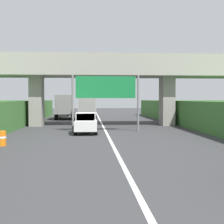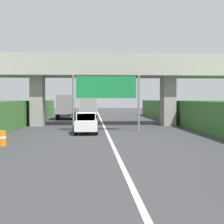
% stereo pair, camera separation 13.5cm
% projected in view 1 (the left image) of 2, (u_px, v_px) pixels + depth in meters
% --- Properties ---
extents(lane_centre_stripe, '(0.20, 91.05, 0.01)m').
position_uv_depth(lane_centre_stripe, '(106.00, 131.00, 28.58)').
color(lane_centre_stripe, white).
rests_on(lane_centre_stripe, ground).
extents(overpass_bridge, '(40.00, 4.80, 7.40)m').
position_uv_depth(overpass_bridge, '(103.00, 73.00, 34.72)').
color(overpass_bridge, '#9E998E').
rests_on(overpass_bridge, ground).
extents(overhead_highway_sign, '(5.88, 0.18, 4.90)m').
position_uv_depth(overhead_highway_sign, '(106.00, 90.00, 28.43)').
color(overhead_highway_sign, slate).
rests_on(overhead_highway_sign, ground).
extents(truck_orange, '(2.44, 7.30, 3.44)m').
position_uv_depth(truck_orange, '(87.00, 106.00, 44.76)').
color(truck_orange, black).
rests_on(truck_orange, ground).
extents(truck_red, '(2.44, 7.30, 3.44)m').
position_uv_depth(truck_red, '(65.00, 105.00, 46.02)').
color(truck_red, black).
rests_on(truck_red, ground).
extents(car_white, '(1.86, 4.10, 1.72)m').
position_uv_depth(car_white, '(86.00, 123.00, 26.75)').
color(car_white, silver).
rests_on(car_white, ground).
extents(construction_barrel_3, '(0.57, 0.57, 0.90)m').
position_uv_depth(construction_barrel_3, '(1.00, 138.00, 19.64)').
color(construction_barrel_3, orange).
rests_on(construction_barrel_3, ground).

